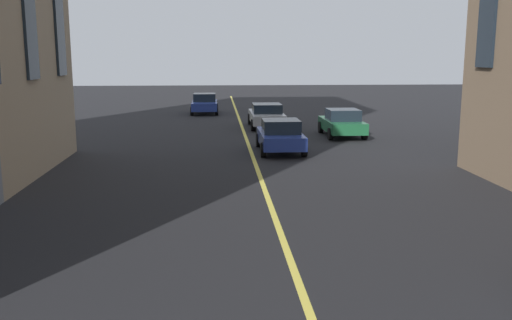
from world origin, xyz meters
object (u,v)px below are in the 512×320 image
at_px(car_blue_oncoming, 205,104).
at_px(car_blue_near, 280,136).
at_px(car_silver_trailing, 267,115).
at_px(car_green_parked_b, 342,123).

xyz_separation_m(car_blue_oncoming, car_blue_near, (-16.16, -3.54, 0.00)).
xyz_separation_m(car_blue_oncoming, car_silver_trailing, (-8.06, -3.67, 0.00)).
xyz_separation_m(car_green_parked_b, car_blue_near, (-4.35, 3.64, 0.00)).
bearing_deg(car_silver_trailing, car_green_parked_b, -136.87).
distance_m(car_green_parked_b, car_blue_oncoming, 13.82).
relative_size(car_blue_near, car_silver_trailing, 0.89).
bearing_deg(car_silver_trailing, car_blue_oncoming, 24.47).
bearing_deg(car_green_parked_b, car_silver_trailing, 43.13).
relative_size(car_green_parked_b, car_blue_oncoming, 1.00).
distance_m(car_green_parked_b, car_blue_near, 5.67).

